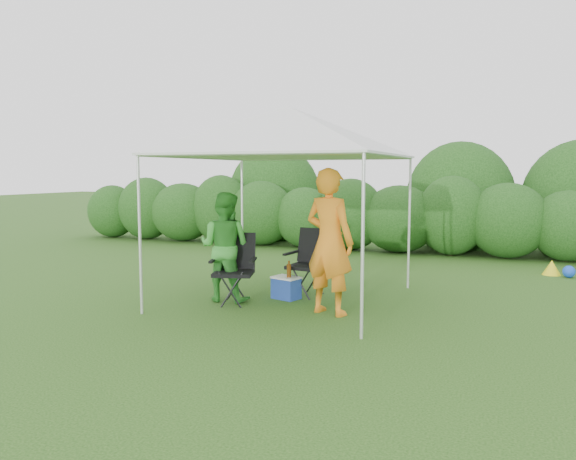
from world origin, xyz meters
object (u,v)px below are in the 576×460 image
at_px(woman, 225,247).
at_px(man, 329,242).
at_px(chair_right, 311,258).
at_px(chair_left, 234,264).
at_px(cooler, 286,288).
at_px(canopy, 288,132).

bearing_deg(woman, man, 170.62).
bearing_deg(man, chair_right, -42.06).
xyz_separation_m(chair_left, man, (1.48, -0.12, 0.40)).
relative_size(man, cooler, 4.18).
bearing_deg(chair_left, man, -22.59).
bearing_deg(cooler, chair_left, -124.66).
height_order(canopy, cooler, canopy).
height_order(chair_right, woman, woman).
height_order(man, cooler, man).
distance_m(canopy, cooler, 2.30).
xyz_separation_m(canopy, cooler, (-0.05, 0.05, -2.29)).
height_order(canopy, woman, canopy).
bearing_deg(cooler, chair_right, 75.11).
distance_m(chair_left, woman, 0.30).
distance_m(chair_right, woman, 1.35).
distance_m(canopy, man, 1.79).
bearing_deg(chair_right, woman, -134.72).
xyz_separation_m(canopy, chair_right, (0.20, 0.45, -1.89)).
distance_m(canopy, chair_left, 2.05).
relative_size(canopy, chair_right, 3.05).
distance_m(chair_right, man, 1.24).
height_order(chair_left, cooler, chair_left).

